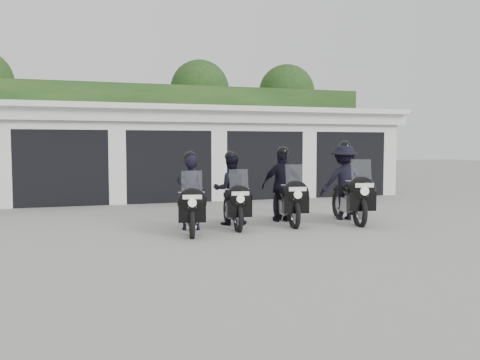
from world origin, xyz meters
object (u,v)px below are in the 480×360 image
object	(u,v)px
police_bike_d	(347,186)
police_bike_b	(232,194)
police_bike_c	(285,189)
police_bike_a	(191,199)

from	to	relation	value
police_bike_d	police_bike_b	bearing A→B (deg)	-171.04
police_bike_c	police_bike_d	distance (m)	1.51
police_bike_b	police_bike_c	distance (m)	1.29
police_bike_a	police_bike_c	bearing A→B (deg)	24.74
police_bike_c	police_bike_d	bearing A→B (deg)	1.17
police_bike_a	police_bike_b	distance (m)	1.13
police_bike_a	police_bike_c	size ratio (longest dim) A/B	0.94
police_bike_c	police_bike_a	bearing A→B (deg)	-158.11
police_bike_d	police_bike_a	bearing A→B (deg)	-163.14
police_bike_c	police_bike_d	size ratio (longest dim) A/B	0.94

